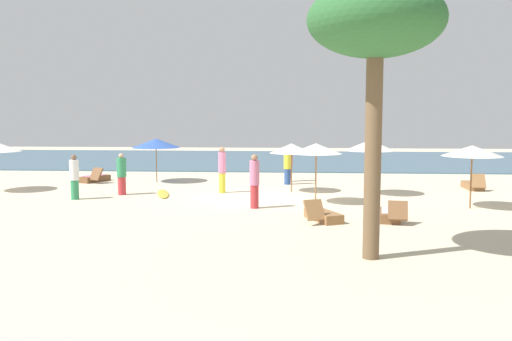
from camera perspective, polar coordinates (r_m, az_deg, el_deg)
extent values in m
plane|color=beige|center=(21.50, -0.90, -2.83)|extent=(60.00, 60.00, 0.00)
cube|color=#3D6075|center=(38.34, 1.35, 1.13)|extent=(48.00, 16.00, 0.06)
cylinder|color=olive|center=(22.63, 11.58, 0.24)|extent=(0.05, 0.05, 2.15)
cone|color=silver|center=(22.55, 11.63, 2.55)|extent=(2.00, 2.00, 0.42)
cylinder|color=brown|center=(23.04, 3.67, 0.22)|extent=(0.05, 0.05, 1.97)
cone|color=silver|center=(22.97, 3.68, 2.30)|extent=(1.81, 1.81, 0.40)
cylinder|color=brown|center=(20.42, 21.22, -0.70)|extent=(0.06, 0.06, 2.13)
cone|color=silver|center=(20.34, 21.32, 1.90)|extent=(2.04, 2.04, 0.37)
cylinder|color=olive|center=(26.64, -10.19, 0.98)|extent=(0.04, 0.04, 2.01)
cone|color=#3359B2|center=(26.58, -10.23, 2.79)|extent=(2.26, 2.26, 0.43)
cylinder|color=olive|center=(20.17, 6.16, -0.38)|extent=(0.05, 0.05, 2.14)
cone|color=white|center=(20.08, 6.19, 2.26)|extent=(1.88, 1.88, 0.37)
cube|color=olive|center=(17.16, 6.94, -4.67)|extent=(1.18, 1.61, 0.28)
cube|color=olive|center=(16.47, 6.01, -4.05)|extent=(0.68, 0.60, 0.59)
cube|color=brown|center=(17.62, 13.61, -4.51)|extent=(0.82, 1.57, 0.28)
cube|color=brown|center=(16.91, 14.37, -4.00)|extent=(0.64, 0.56, 0.53)
cube|color=white|center=(17.59, 13.62, -4.02)|extent=(0.66, 1.11, 0.03)
cube|color=brown|center=(27.53, -16.22, -0.82)|extent=(1.19, 1.61, 0.28)
cube|color=brown|center=(26.81, -16.09, -0.36)|extent=(0.69, 0.62, 0.58)
cube|color=#D17299|center=(27.52, -16.23, -0.50)|extent=(0.92, 1.17, 0.03)
cube|color=olive|center=(25.70, 21.34, -1.47)|extent=(0.63, 1.51, 0.28)
cube|color=olive|center=(25.01, 21.86, -1.00)|extent=(0.58, 0.42, 0.58)
cylinder|color=yellow|center=(22.84, -3.49, -1.28)|extent=(0.28, 0.28, 0.82)
cylinder|color=#D17299|center=(22.75, -3.50, 0.81)|extent=(0.33, 0.33, 0.85)
sphere|color=#A37556|center=(22.71, -3.51, 2.14)|extent=(0.23, 0.23, 0.23)
cylinder|color=#BF3338|center=(19.15, -0.16, -2.70)|extent=(0.41, 0.41, 0.81)
cylinder|color=#D17299|center=(19.04, -0.16, -0.24)|extent=(0.48, 0.48, 0.84)
sphere|color=#A37556|center=(18.99, -0.16, 1.33)|extent=(0.23, 0.23, 0.23)
cylinder|color=#2D4C8C|center=(25.46, 3.24, -0.64)|extent=(0.41, 0.41, 0.71)
cylinder|color=yellow|center=(25.39, 3.25, 1.00)|extent=(0.48, 0.48, 0.74)
sphere|color=beige|center=(25.35, 3.26, 2.04)|extent=(0.20, 0.20, 0.20)
cylinder|color=#338C59|center=(22.17, -18.11, -1.89)|extent=(0.42, 0.42, 0.74)
cylinder|color=white|center=(22.08, -18.18, 0.05)|extent=(0.49, 0.49, 0.77)
sphere|color=brown|center=(22.04, -18.22, 1.29)|extent=(0.21, 0.21, 0.21)
cylinder|color=#D17299|center=(26.53, 3.39, -0.32)|extent=(0.36, 0.36, 0.76)
cylinder|color=#D17299|center=(26.45, 3.40, 1.36)|extent=(0.43, 0.43, 0.79)
sphere|color=brown|center=(26.42, 3.41, 2.42)|extent=(0.22, 0.22, 0.22)
cylinder|color=#BF3338|center=(22.90, -13.61, -1.54)|extent=(0.40, 0.40, 0.72)
cylinder|color=#338C59|center=(22.81, -13.65, 0.30)|extent=(0.47, 0.47, 0.75)
sphere|color=tan|center=(22.77, -13.68, 1.47)|extent=(0.20, 0.20, 0.20)
cylinder|color=brown|center=(12.65, 11.92, 1.73)|extent=(0.37, 0.37, 4.79)
ellipsoid|color=#2D6633|center=(12.77, 12.21, 14.90)|extent=(3.02, 3.02, 1.66)
ellipsoid|color=gold|center=(22.67, -9.52, -2.36)|extent=(1.08, 2.42, 0.07)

